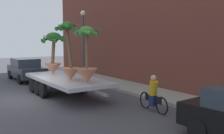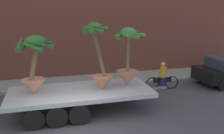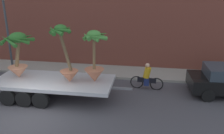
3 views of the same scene
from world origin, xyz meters
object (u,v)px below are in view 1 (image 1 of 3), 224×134
object	(u,v)px
flatbed_trailer	(64,81)
potted_palm_rear	(53,53)
potted_palm_middle	(69,55)
street_lamp	(83,35)
potted_palm_front	(87,58)
trailing_car	(26,69)
cyclist	(153,95)

from	to	relation	value
flatbed_trailer	potted_palm_rear	distance (m)	2.11
potted_palm_middle	street_lamp	size ratio (longest dim) A/B	0.59
potted_palm_front	street_lamp	bearing A→B (deg)	153.86
flatbed_trailer	street_lamp	size ratio (longest dim) A/B	1.45
flatbed_trailer	trailing_car	world-z (taller)	trailing_car
potted_palm_middle	street_lamp	xyz separation A→B (m)	(-5.06, 3.41, 1.02)
flatbed_trailer	cyclist	xyz separation A→B (m)	(4.90, 1.84, -0.10)
trailing_car	potted_palm_rear	bearing A→B (deg)	3.84
potted_palm_middle	potted_palm_front	world-z (taller)	potted_palm_middle
potted_palm_rear	trailing_car	xyz separation A→B (m)	(-4.65, -0.31, -1.38)
trailing_car	street_lamp	xyz separation A→B (m)	(2.17, 3.54, 2.41)
flatbed_trailer	street_lamp	bearing A→B (deg)	140.98
flatbed_trailer	trailing_car	distance (m)	6.21
potted_palm_front	trailing_car	distance (m)	8.67
street_lamp	trailing_car	bearing A→B (deg)	-121.56
potted_palm_middle	trailing_car	world-z (taller)	potted_palm_middle
potted_palm_middle	cyclist	bearing A→B (deg)	27.01
cyclist	trailing_car	distance (m)	11.31
potted_palm_middle	potted_palm_front	size ratio (longest dim) A/B	1.10
potted_palm_rear	trailing_car	size ratio (longest dim) A/B	0.56
potted_palm_rear	potted_palm_front	world-z (taller)	potted_palm_front
potted_palm_middle	street_lamp	world-z (taller)	street_lamp
cyclist	potted_palm_middle	bearing A→B (deg)	-152.99
cyclist	trailing_car	xyz separation A→B (m)	(-11.11, -2.11, 0.16)
flatbed_trailer	potted_palm_front	size ratio (longest dim) A/B	2.73
flatbed_trailer	potted_palm_front	world-z (taller)	potted_palm_front
potted_palm_middle	potted_palm_front	bearing A→B (deg)	11.33
potted_palm_middle	cyclist	xyz separation A→B (m)	(3.88, 1.98, -1.54)
cyclist	trailing_car	world-z (taller)	trailing_car
flatbed_trailer	potted_palm_middle	world-z (taller)	potted_palm_middle
flatbed_trailer	trailing_car	xyz separation A→B (m)	(-6.20, -0.27, 0.05)
potted_palm_middle	trailing_car	bearing A→B (deg)	-178.97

